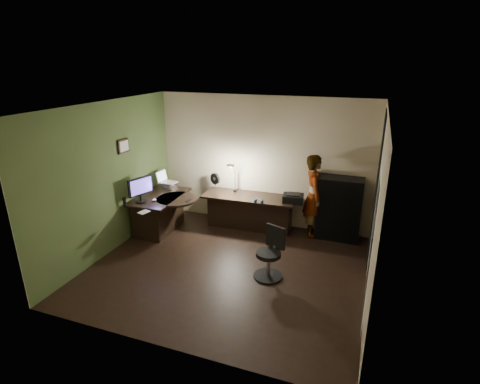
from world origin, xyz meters
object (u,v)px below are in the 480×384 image
(cabinet, at_px, (339,209))
(monitor, at_px, (140,193))
(desk_left, at_px, (160,213))
(office_chair, at_px, (268,254))
(desk_right, at_px, (249,212))
(person, at_px, (314,196))

(cabinet, relative_size, monitor, 2.33)
(desk_left, height_order, monitor, monitor)
(monitor, height_order, office_chair, monitor)
(desk_left, bearing_deg, desk_right, 22.17)
(desk_right, xyz_separation_m, office_chair, (0.89, -1.67, 0.07))
(monitor, bearing_deg, office_chair, 8.23)
(desk_left, xyz_separation_m, person, (2.96, 0.87, 0.45))
(monitor, bearing_deg, cabinet, 38.97)
(cabinet, xyz_separation_m, monitor, (-3.61, -1.28, 0.32))
(cabinet, height_order, monitor, cabinet)
(cabinet, relative_size, office_chair, 1.48)
(person, bearing_deg, cabinet, -107.11)
(office_chair, bearing_deg, desk_left, 179.12)
(desk_right, distance_m, cabinet, 1.82)
(desk_left, distance_m, office_chair, 2.73)
(desk_right, bearing_deg, person, 4.42)
(cabinet, relative_size, person, 0.76)
(cabinet, distance_m, person, 0.54)
(desk_right, xyz_separation_m, monitor, (-1.82, -1.13, 0.59))
(desk_left, distance_m, person, 3.12)
(desk_right, relative_size, monitor, 3.55)
(desk_left, xyz_separation_m, desk_right, (1.67, 0.73, -0.02))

